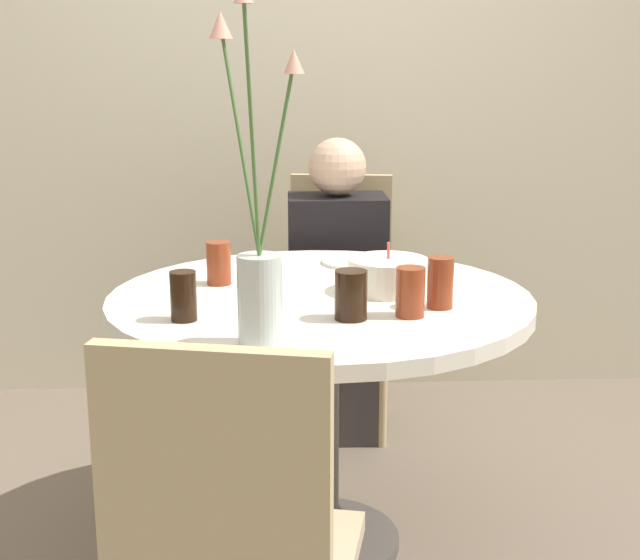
# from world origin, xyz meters

# --- Properties ---
(ground_plane) EXTENTS (16.00, 16.00, 0.00)m
(ground_plane) POSITION_xyz_m (0.00, 0.00, 0.00)
(ground_plane) COLOR #6B5B4C
(wall_back) EXTENTS (8.00, 0.05, 2.60)m
(wall_back) POSITION_xyz_m (0.00, 1.32, 1.30)
(wall_back) COLOR beige
(wall_back) RESTS_ON ground_plane
(dining_table) EXTENTS (1.13, 1.13, 0.74)m
(dining_table) POSITION_xyz_m (0.00, 0.00, 0.61)
(dining_table) COLOR silver
(dining_table) RESTS_ON ground_plane
(chair_left_flank) EXTENTS (0.45, 0.45, 0.93)m
(chair_left_flank) POSITION_xyz_m (0.12, 0.92, 0.53)
(chair_left_flank) COLOR tan
(chair_left_flank) RESTS_ON ground_plane
(chair_right_flank) EXTENTS (0.48, 0.48, 0.93)m
(chair_right_flank) POSITION_xyz_m (-0.20, -0.91, 0.53)
(chair_right_flank) COLOR tan
(chair_right_flank) RESTS_ON ground_plane
(birthday_cake) EXTENTS (0.21, 0.21, 0.14)m
(birthday_cake) POSITION_xyz_m (0.18, 0.02, 0.79)
(birthday_cake) COLOR white
(birthday_cake) RESTS_ON dining_table
(flower_vase) EXTENTS (0.20, 0.25, 0.75)m
(flower_vase) POSITION_xyz_m (-0.15, -0.42, 0.93)
(flower_vase) COLOR silver
(flower_vase) RESTS_ON dining_table
(side_plate) EXTENTS (0.22, 0.22, 0.01)m
(side_plate) POSITION_xyz_m (0.13, 0.37, 0.75)
(side_plate) COLOR silver
(side_plate) RESTS_ON dining_table
(drink_glass_0) EXTENTS (0.07, 0.07, 0.13)m
(drink_glass_0) POSITION_xyz_m (0.30, -0.14, 0.81)
(drink_glass_0) COLOR maroon
(drink_glass_0) RESTS_ON dining_table
(drink_glass_1) EXTENTS (0.07, 0.07, 0.12)m
(drink_glass_1) POSITION_xyz_m (-0.28, 0.13, 0.80)
(drink_glass_1) COLOR maroon
(drink_glass_1) RESTS_ON dining_table
(drink_glass_2) EXTENTS (0.06, 0.06, 0.12)m
(drink_glass_2) POSITION_xyz_m (-0.34, -0.22, 0.80)
(drink_glass_2) COLOR black
(drink_glass_2) RESTS_ON dining_table
(drink_glass_3) EXTENTS (0.07, 0.07, 0.12)m
(drink_glass_3) POSITION_xyz_m (0.21, -0.22, 0.80)
(drink_glass_3) COLOR maroon
(drink_glass_3) RESTS_ON dining_table
(drink_glass_4) EXTENTS (0.08, 0.08, 0.12)m
(drink_glass_4) POSITION_xyz_m (0.06, -0.23, 0.80)
(drink_glass_4) COLOR black
(drink_glass_4) RESTS_ON dining_table
(person_boy) EXTENTS (0.34, 0.24, 1.09)m
(person_boy) POSITION_xyz_m (0.10, 0.77, 0.51)
(person_boy) COLOR #383333
(person_boy) RESTS_ON ground_plane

